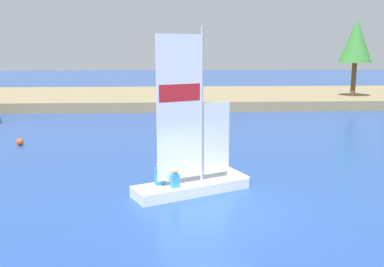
{
  "coord_description": "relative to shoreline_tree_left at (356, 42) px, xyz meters",
  "views": [
    {
      "loc": [
        -1.42,
        -12.42,
        4.88
      ],
      "look_at": [
        -0.3,
        6.94,
        1.2
      ],
      "focal_mm": 40.85,
      "sensor_mm": 36.0,
      "label": 1
    }
  ],
  "objects": [
    {
      "name": "ground_plane",
      "position": [
        -15.44,
        -26.27,
        -5.69
      ],
      "size": [
        200.0,
        200.0,
        0.0
      ],
      "primitive_type": "plane",
      "color": "#234793"
    },
    {
      "name": "shore_bank",
      "position": [
        -15.44,
        3.9,
        -5.28
      ],
      "size": [
        80.0,
        15.77,
        0.83
      ],
      "primitive_type": "cube",
      "color": "#897A56",
      "rests_on": "ground"
    },
    {
      "name": "shoreline_tree_left",
      "position": [
        0.0,
        0.0,
        0.0
      ],
      "size": [
        2.88,
        2.88,
        6.83
      ],
      "color": "brown",
      "rests_on": "shore_bank"
    },
    {
      "name": "sailboat",
      "position": [
        -15.43,
        -23.77,
        -5.2
      ],
      "size": [
        4.68,
        3.05,
        6.04
      ],
      "rotation": [
        0.0,
        0.0,
        0.45
      ],
      "color": "white",
      "rests_on": "ground"
    },
    {
      "name": "channel_buoy",
      "position": [
        -24.57,
        -15.86,
        -5.5
      ],
      "size": [
        0.37,
        0.37,
        0.37
      ],
      "primitive_type": "sphere",
      "color": "#E54C19",
      "rests_on": "ground"
    }
  ]
}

